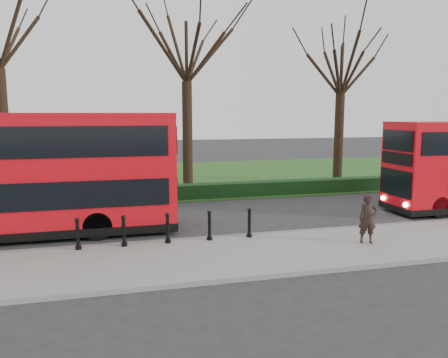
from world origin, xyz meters
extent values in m
plane|color=#28282B|center=(0.00, 0.00, 0.00)|extent=(120.00, 120.00, 0.00)
cube|color=gray|center=(0.00, -3.00, 0.07)|extent=(60.00, 4.00, 0.15)
cube|color=slate|center=(0.00, -1.00, 0.07)|extent=(60.00, 0.25, 0.16)
cube|color=#25501A|center=(0.00, 15.00, 0.03)|extent=(60.00, 18.00, 0.06)
cube|color=black|center=(0.00, 6.80, 0.40)|extent=(60.00, 0.90, 0.80)
cube|color=yellow|center=(0.00, -0.70, 0.01)|extent=(60.00, 0.10, 0.01)
cube|color=yellow|center=(0.00, -0.50, 0.01)|extent=(60.00, 0.10, 0.01)
cylinder|color=black|center=(-8.00, 10.00, 3.45)|extent=(0.60, 0.60, 6.91)
cylinder|color=black|center=(2.00, 10.00, 3.20)|extent=(0.60, 0.60, 6.40)
cylinder|color=black|center=(12.00, 10.00, 2.88)|extent=(0.60, 0.60, 5.75)
cylinder|color=black|center=(-3.57, -1.35, 0.65)|extent=(0.15, 0.15, 1.00)
cylinder|color=black|center=(-2.12, -1.35, 0.65)|extent=(0.15, 0.15, 1.00)
cylinder|color=black|center=(-0.66, -1.35, 0.65)|extent=(0.15, 0.15, 1.00)
cylinder|color=black|center=(0.80, -1.35, 0.65)|extent=(0.15, 0.15, 1.00)
cylinder|color=black|center=(2.26, -1.35, 0.65)|extent=(0.15, 0.15, 1.00)
cube|color=red|center=(-5.79, 1.29, 2.45)|extent=(11.36, 2.58, 4.18)
cube|color=black|center=(-5.79, 1.29, 0.31)|extent=(11.38, 2.60, 0.31)
cube|color=black|center=(-4.97, -0.01, 1.70)|extent=(9.09, 0.04, 0.98)
cube|color=black|center=(-5.79, -0.01, 3.56)|extent=(10.74, 0.04, 1.08)
cylinder|color=black|center=(-3.00, 0.15, 0.52)|extent=(1.03, 0.31, 1.03)
cylinder|color=black|center=(-3.00, 2.42, 0.52)|extent=(1.03, 0.31, 1.03)
cube|color=black|center=(9.87, 0.99, 2.55)|extent=(0.06, 2.08, 0.52)
cylinder|color=black|center=(11.40, -0.05, 0.47)|extent=(0.95, 0.28, 0.95)
cylinder|color=black|center=(11.40, 2.03, 0.47)|extent=(0.95, 0.28, 0.95)
imported|color=black|center=(5.93, -3.04, 1.00)|extent=(0.71, 0.56, 1.69)
camera|label=1|loc=(-2.40, -15.80, 4.52)|focal=35.00mm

